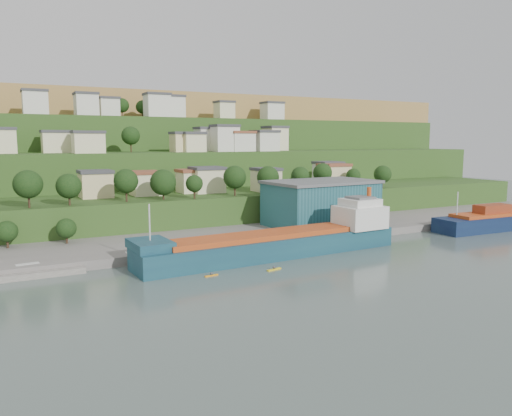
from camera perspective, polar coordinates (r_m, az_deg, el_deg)
ground at (r=104.21m, az=1.89°, el=-6.80°), size 500.00×500.00×0.00m
quay at (r=137.66m, az=3.37°, el=-3.21°), size 220.00×26.00×4.00m
hillside at (r=262.40m, az=-16.65°, el=1.74°), size 360.00×211.12×96.00m
cargo_ship_near at (r=114.25m, az=2.91°, el=-4.15°), size 64.40×13.43×16.44m
warehouse at (r=143.97m, az=7.44°, el=0.62°), size 32.19×21.01×12.80m
dinghy at (r=108.59m, az=-24.65°, el=-6.03°), size 4.42×2.05×0.85m
kayak_orange at (r=98.06m, az=-5.12°, el=-7.63°), size 2.90×0.84×0.71m
kayak_yellow at (r=102.09m, az=2.07°, el=-6.96°), size 3.52×1.35×0.87m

